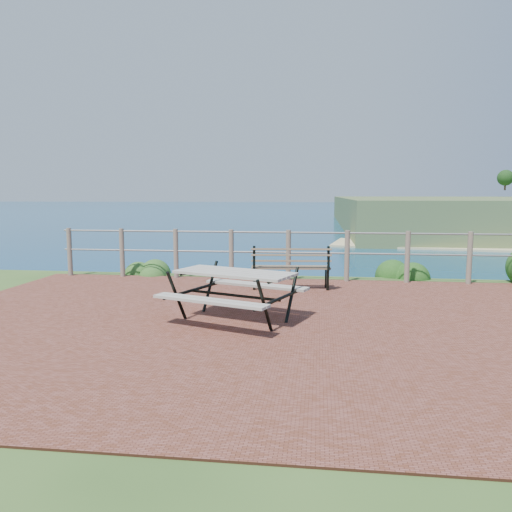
# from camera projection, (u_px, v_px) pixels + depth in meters

# --- Properties ---
(ground) EXTENTS (10.00, 7.00, 0.12)m
(ground) POSITION_uv_depth(u_px,v_px,m) (273.00, 324.00, 6.67)
(ground) COLOR brown
(ground) RESTS_ON ground
(ocean) EXTENTS (1200.00, 1200.00, 0.00)m
(ocean) POSITION_uv_depth(u_px,v_px,m) (317.00, 198.00, 203.58)
(ocean) COLOR navy
(ocean) RESTS_ON ground
(safety_railing) EXTENTS (9.40, 0.10, 1.00)m
(safety_railing) POSITION_uv_depth(u_px,v_px,m) (288.00, 252.00, 9.90)
(safety_railing) COLOR #6B5B4C
(safety_railing) RESTS_ON ground
(picnic_table) EXTENTS (1.72, 1.31, 0.67)m
(picnic_table) POSITION_uv_depth(u_px,v_px,m) (235.00, 290.00, 6.74)
(picnic_table) COLOR gray
(picnic_table) RESTS_ON ground
(park_bench) EXTENTS (1.44, 0.48, 0.80)m
(park_bench) POSITION_uv_depth(u_px,v_px,m) (291.00, 261.00, 8.99)
(park_bench) COLOR brown
(park_bench) RESTS_ON ground
(shrub_lip_west) EXTENTS (0.75, 0.75, 0.48)m
(shrub_lip_west) POSITION_uv_depth(u_px,v_px,m) (146.00, 274.00, 10.83)
(shrub_lip_west) COLOR #27541F
(shrub_lip_west) RESTS_ON ground
(shrub_lip_east) EXTENTS (0.78, 0.78, 0.52)m
(shrub_lip_east) POSITION_uv_depth(u_px,v_px,m) (402.00, 277.00, 10.46)
(shrub_lip_east) COLOR #154214
(shrub_lip_east) RESTS_ON ground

